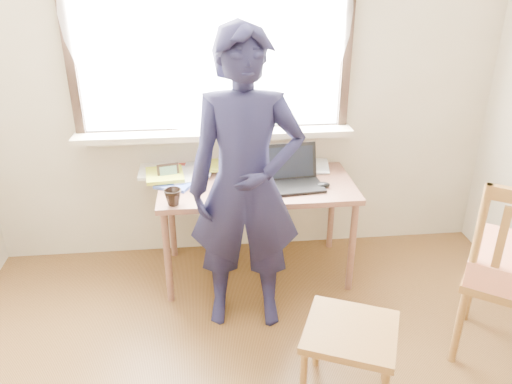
{
  "coord_description": "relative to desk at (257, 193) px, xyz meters",
  "views": [
    {
      "loc": [
        -0.26,
        -1.29,
        2.0
      ],
      "look_at": [
        -0.02,
        0.95,
        0.94
      ],
      "focal_mm": 35.0,
      "sensor_mm": 36.0,
      "label": 1
    }
  ],
  "objects": [
    {
      "name": "book_a",
      "position": [
        -0.48,
        0.25,
        0.08
      ],
      "size": [
        0.23,
        0.29,
        0.02
      ],
      "primitive_type": "imported",
      "rotation": [
        0.0,
        0.0,
        -0.12
      ],
      "color": "white",
      "rests_on": "desk"
    },
    {
      "name": "desk",
      "position": [
        0.0,
        0.0,
        0.0
      ],
      "size": [
        1.26,
        0.63,
        0.67
      ],
      "color": "brown",
      "rests_on": "ground"
    },
    {
      "name": "mug_dark",
      "position": [
        -0.52,
        -0.25,
        0.12
      ],
      "size": [
        0.14,
        0.14,
        0.1
      ],
      "primitive_type": "imported",
      "rotation": [
        0.0,
        0.0,
        -0.5
      ],
      "color": "black",
      "rests_on": "desk"
    },
    {
      "name": "mug_white",
      "position": [
        -0.12,
        0.17,
        0.12
      ],
      "size": [
        0.18,
        0.18,
        0.1
      ],
      "primitive_type": "imported",
      "rotation": [
        0.0,
        0.0,
        0.91
      ],
      "color": "white",
      "rests_on": "desk"
    },
    {
      "name": "work_chair",
      "position": [
        0.32,
        -1.15,
        -0.24
      ],
      "size": [
        0.55,
        0.54,
        0.43
      ],
      "color": "olive",
      "rests_on": "ground"
    },
    {
      "name": "desk_clutter",
      "position": [
        -0.35,
        0.16,
        0.09
      ],
      "size": [
        0.82,
        0.55,
        0.05
      ],
      "color": "#B43121",
      "rests_on": "desk"
    },
    {
      "name": "room_shell",
      "position": [
        -0.07,
        -1.43,
        1.03
      ],
      "size": [
        3.52,
        4.02,
        2.61
      ],
      "color": "beige",
      "rests_on": "ground"
    },
    {
      "name": "laptop",
      "position": [
        0.22,
        -0.03,
        0.13
      ],
      "size": [
        0.38,
        0.32,
        0.24
      ],
      "color": "black",
      "rests_on": "desk"
    },
    {
      "name": "mouse",
      "position": [
        0.41,
        -0.1,
        0.09
      ],
      "size": [
        0.09,
        0.06,
        0.03
      ],
      "primitive_type": "ellipsoid",
      "color": "black",
      "rests_on": "desk"
    },
    {
      "name": "book_b",
      "position": [
        0.33,
        0.24,
        0.08
      ],
      "size": [
        0.23,
        0.29,
        0.02
      ],
      "primitive_type": "imported",
      "rotation": [
        0.0,
        0.0,
        -0.17
      ],
      "color": "white",
      "rests_on": "desk"
    },
    {
      "name": "picture_frame",
      "position": [
        -0.57,
        0.1,
        0.12
      ],
      "size": [
        0.14,
        0.05,
        0.11
      ],
      "color": "black",
      "rests_on": "desk"
    },
    {
      "name": "person",
      "position": [
        -0.11,
        -0.46,
        0.26
      ],
      "size": [
        0.66,
        0.46,
        1.73
      ],
      "primitive_type": "imported",
      "rotation": [
        0.0,
        0.0,
        -0.08
      ],
      "color": "black",
      "rests_on": "ground"
    }
  ]
}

